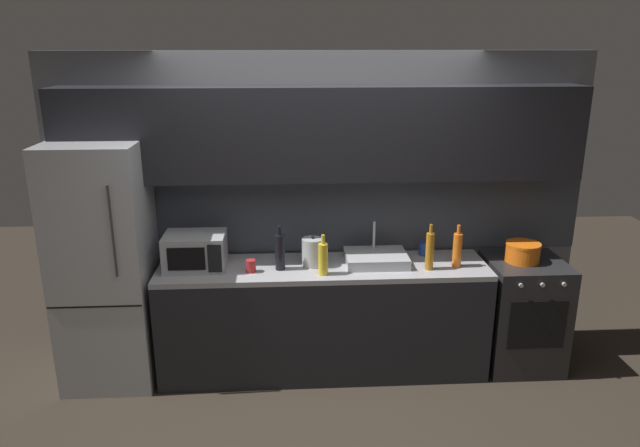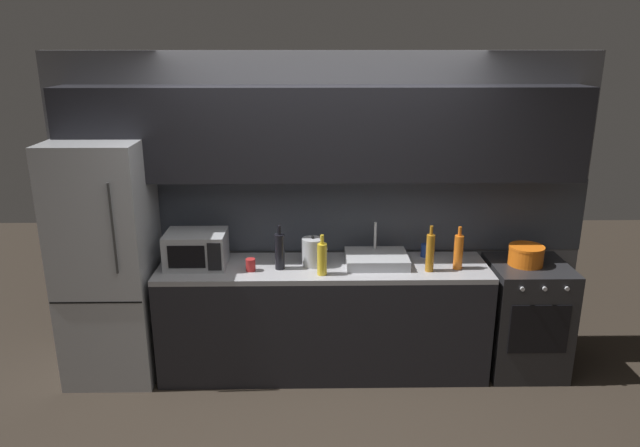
% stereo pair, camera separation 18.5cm
% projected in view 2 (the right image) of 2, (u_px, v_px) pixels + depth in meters
% --- Properties ---
extents(ground_plane, '(10.00, 10.00, 0.00)m').
position_uv_depth(ground_plane, '(326.00, 439.00, 3.96)').
color(ground_plane, '#2D261E').
extents(back_wall, '(4.30, 0.44, 2.50)m').
position_uv_depth(back_wall, '(323.00, 175.00, 4.64)').
color(back_wall, slate).
rests_on(back_wall, ground).
extents(counter_run, '(2.56, 0.60, 0.90)m').
position_uv_depth(counter_run, '(323.00, 318.00, 4.68)').
color(counter_run, black).
rests_on(counter_run, ground).
extents(refrigerator, '(0.68, 0.69, 1.88)m').
position_uv_depth(refrigerator, '(108.00, 262.00, 4.51)').
color(refrigerator, '#ADAFB5').
rests_on(refrigerator, ground).
extents(oven_range, '(0.60, 0.62, 0.90)m').
position_uv_depth(oven_range, '(525.00, 317.00, 4.70)').
color(oven_range, '#232326').
rests_on(oven_range, ground).
extents(microwave, '(0.46, 0.35, 0.27)m').
position_uv_depth(microwave, '(196.00, 249.00, 4.51)').
color(microwave, '#A8AAAF').
rests_on(microwave, counter_run).
extents(sink_basin, '(0.48, 0.38, 0.30)m').
position_uv_depth(sink_basin, '(376.00, 259.00, 4.57)').
color(sink_basin, '#ADAFB5').
rests_on(sink_basin, counter_run).
extents(kettle, '(0.20, 0.17, 0.24)m').
position_uv_depth(kettle, '(313.00, 252.00, 4.53)').
color(kettle, '#B7BABF').
rests_on(kettle, counter_run).
extents(wine_bottle_orange, '(0.07, 0.07, 0.33)m').
position_uv_depth(wine_bottle_orange, '(458.00, 252.00, 4.45)').
color(wine_bottle_orange, orange).
rests_on(wine_bottle_orange, counter_run).
extents(wine_bottle_yellow, '(0.07, 0.07, 0.31)m').
position_uv_depth(wine_bottle_yellow, '(322.00, 258.00, 4.34)').
color(wine_bottle_yellow, gold).
rests_on(wine_bottle_yellow, counter_run).
extents(wine_bottle_dark, '(0.07, 0.07, 0.35)m').
position_uv_depth(wine_bottle_dark, '(280.00, 251.00, 4.45)').
color(wine_bottle_dark, black).
rests_on(wine_bottle_dark, counter_run).
extents(wine_bottle_amber, '(0.06, 0.06, 0.36)m').
position_uv_depth(wine_bottle_amber, '(430.00, 252.00, 4.40)').
color(wine_bottle_amber, '#B27019').
rests_on(wine_bottle_amber, counter_run).
extents(mug_red, '(0.07, 0.07, 0.10)m').
position_uv_depth(mug_red, '(251.00, 265.00, 4.43)').
color(mug_red, '#A82323').
rests_on(mug_red, counter_run).
extents(mug_blue, '(0.08, 0.08, 0.10)m').
position_uv_depth(mug_blue, '(426.00, 250.00, 4.73)').
color(mug_blue, '#234299').
rests_on(mug_blue, counter_run).
extents(cooking_pot, '(0.27, 0.27, 0.15)m').
position_uv_depth(cooking_pot, '(526.00, 255.00, 4.55)').
color(cooking_pot, orange).
rests_on(cooking_pot, oven_range).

